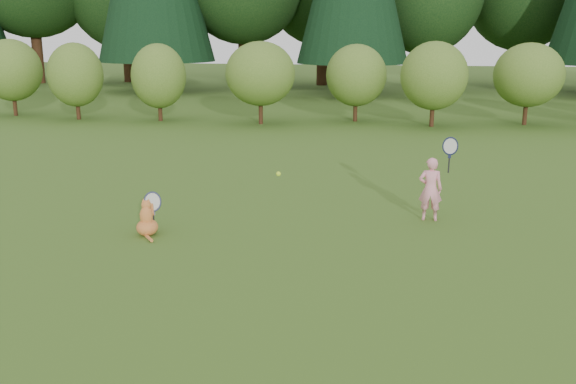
# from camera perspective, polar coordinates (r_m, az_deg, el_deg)

# --- Properties ---
(ground) EXTENTS (100.00, 100.00, 0.00)m
(ground) POSITION_cam_1_polar(r_m,az_deg,el_deg) (8.87, -2.17, -5.59)
(ground) COLOR #2F5518
(ground) RESTS_ON ground
(shrub_row) EXTENTS (28.00, 3.00, 2.80)m
(shrub_row) POSITION_cam_1_polar(r_m,az_deg,el_deg) (21.29, 5.20, 9.83)
(shrub_row) COLOR #436720
(shrub_row) RESTS_ON ground
(child) EXTENTS (0.58, 0.35, 1.55)m
(child) POSITION_cam_1_polar(r_m,az_deg,el_deg) (10.55, 12.60, 0.38)
(child) COLOR pink
(child) RESTS_ON ground
(cat) EXTENTS (0.47, 0.78, 0.75)m
(cat) POSITION_cam_1_polar(r_m,az_deg,el_deg) (9.87, -12.43, -2.11)
(cat) COLOR #BC6224
(cat) RESTS_ON ground
(tennis_ball) EXTENTS (0.07, 0.07, 0.07)m
(tennis_ball) POSITION_cam_1_polar(r_m,az_deg,el_deg) (9.83, -0.85, 1.62)
(tennis_ball) COLOR #ACEB1B
(tennis_ball) RESTS_ON ground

